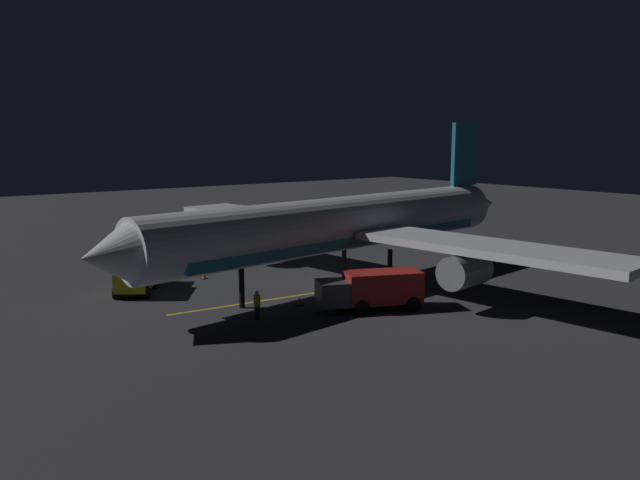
# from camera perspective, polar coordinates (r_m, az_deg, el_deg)

# --- Properties ---
(ground_plane) EXTENTS (180.00, 180.00, 0.20)m
(ground_plane) POSITION_cam_1_polar(r_m,az_deg,el_deg) (45.52, 2.02, -4.23)
(ground_plane) COLOR #2F2F35
(apron_guide_stripe) EXTENTS (1.98, 19.08, 0.01)m
(apron_guide_stripe) POSITION_cam_1_polar(r_m,az_deg,el_deg) (42.56, -1.55, -5.05)
(apron_guide_stripe) COLOR gold
(apron_guide_stripe) RESTS_ON ground_plane
(airliner) EXTENTS (40.36, 39.95, 11.89)m
(airliner) POSITION_cam_1_polar(r_m,az_deg,el_deg) (45.14, 2.62, 1.36)
(airliner) COLOR silver
(airliner) RESTS_ON ground_plane
(baggage_truck) EXTENTS (5.82, 4.91, 2.26)m
(baggage_truck) POSITION_cam_1_polar(r_m,az_deg,el_deg) (44.97, -16.39, -3.11)
(baggage_truck) COLOR gold
(baggage_truck) RESTS_ON ground_plane
(catering_truck) EXTENTS (4.45, 6.80, 2.39)m
(catering_truck) POSITION_cam_1_polar(r_m,az_deg,el_deg) (38.86, 4.93, -4.59)
(catering_truck) COLOR maroon
(catering_truck) RESTS_ON ground_plane
(ground_crew_worker) EXTENTS (0.40, 0.40, 1.74)m
(ground_crew_worker) POSITION_cam_1_polar(r_m,az_deg,el_deg) (36.83, -5.82, -5.97)
(ground_crew_worker) COLOR black
(ground_crew_worker) RESTS_ON ground_plane
(traffic_cone_near_left) EXTENTS (0.50, 0.50, 0.55)m
(traffic_cone_near_left) POSITION_cam_1_polar(r_m,az_deg,el_deg) (39.91, -1.92, -5.67)
(traffic_cone_near_left) COLOR #EA590F
(traffic_cone_near_left) RESTS_ON ground_plane
(traffic_cone_near_right) EXTENTS (0.50, 0.50, 0.55)m
(traffic_cone_near_right) POSITION_cam_1_polar(r_m,az_deg,el_deg) (47.99, -10.64, -3.24)
(traffic_cone_near_right) COLOR #EA590F
(traffic_cone_near_right) RESTS_ON ground_plane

